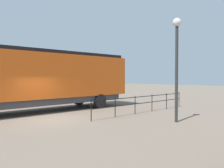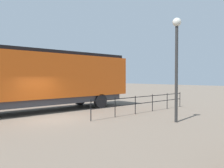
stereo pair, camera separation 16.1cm
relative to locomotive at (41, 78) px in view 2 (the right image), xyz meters
The scene contains 4 objects.
ground_plane 4.04m from the locomotive, 18.37° to the right, with size 120.00×120.00×0.00m, color #756656.
locomotive is the anchor object (origin of this frame).
lamp_post 9.34m from the locomotive, 21.70° to the left, with size 0.45×0.45×5.55m.
platform_fence 7.33m from the locomotive, 43.00° to the left, with size 0.05×9.26×1.19m.
Camera 2 is at (12.24, -6.66, 2.41)m, focal length 37.82 mm.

